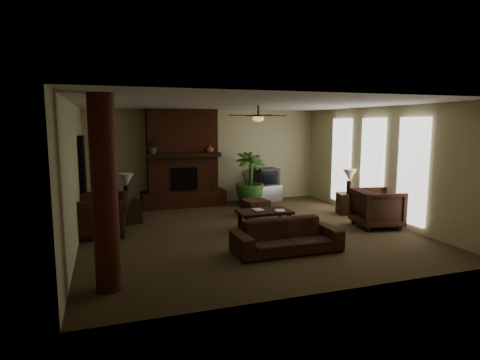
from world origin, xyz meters
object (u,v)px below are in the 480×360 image
object	(u,v)px
floor_vase	(213,190)
side_table_right	(347,204)
log_column	(105,195)
lamp_left	(126,182)
ottoman	(255,207)
sofa	(287,231)
lamp_right	(350,177)
floor_plant	(250,191)
coffee_table	(264,213)
armchair_right	(377,206)
armchair_left	(103,208)
tv_stand	(267,193)
side_table_left	(129,212)

from	to	relation	value
floor_vase	side_table_right	size ratio (longest dim) A/B	1.40
log_column	lamp_left	world-z (taller)	log_column
ottoman	floor_vase	xyz separation A→B (m)	(-0.70, 1.73, 0.23)
sofa	lamp_right	distance (m)	3.79
ottoman	floor_plant	bearing A→B (deg)	76.99
lamp_left	coffee_table	bearing A→B (deg)	-29.13
log_column	armchair_right	distance (m)	6.25
armchair_left	ottoman	world-z (taller)	armchair_left
armchair_left	ottoman	bearing A→B (deg)	100.06
armchair_right	floor_vase	size ratio (longest dim) A/B	1.28
coffee_table	tv_stand	xyz separation A→B (m)	(1.37, 3.12, -0.12)
log_column	floor_vase	bearing A→B (deg)	61.49
floor_plant	sofa	bearing A→B (deg)	-100.76
armchair_right	ottoman	distance (m)	3.06
log_column	side_table_right	world-z (taller)	log_column
sofa	ottoman	size ratio (longest dim) A/B	3.39
armchair_left	side_table_left	xyz separation A→B (m)	(0.57, 0.80, -0.29)
sofa	tv_stand	distance (m)	5.03
ottoman	floor_vase	bearing A→B (deg)	112.12
tv_stand	floor_vase	size ratio (longest dim) A/B	1.10
floor_vase	lamp_right	size ratio (longest dim) A/B	1.18
sofa	lamp_left	xyz separation A→B (m)	(-2.71, 3.28, 0.60)
sofa	armchair_right	world-z (taller)	armchair_right
coffee_table	lamp_right	distance (m)	2.86
armchair_left	lamp_left	world-z (taller)	lamp_left
log_column	floor_vase	xyz separation A→B (m)	(3.01, 5.55, -0.97)
armchair_left	ottoman	xyz separation A→B (m)	(3.78, 0.60, -0.36)
coffee_table	side_table_right	size ratio (longest dim) A/B	2.18
log_column	armchair_left	size ratio (longest dim) A/B	2.17
floor_plant	lamp_left	world-z (taller)	lamp_left
side_table_left	side_table_right	distance (m)	5.65
armchair_left	side_table_right	world-z (taller)	armchair_left
log_column	lamp_right	size ratio (longest dim) A/B	4.31
ottoman	side_table_left	bearing A→B (deg)	176.49
sofa	log_column	bearing A→B (deg)	-167.05
sofa	armchair_left	distance (m)	4.07
armchair_left	lamp_right	size ratio (longest dim) A/B	1.98
tv_stand	lamp_left	bearing A→B (deg)	-176.20
armchair_left	floor_plant	xyz separation A→B (m)	(4.05, 1.80, -0.12)
floor_vase	side_table_right	distance (m)	3.90
armchair_left	coffee_table	bearing A→B (deg)	78.02
armchair_right	floor_vase	world-z (taller)	armchair_right
floor_vase	lamp_left	xyz separation A→B (m)	(-2.53, -1.51, 0.57)
coffee_table	tv_stand	world-z (taller)	tv_stand
sofa	armchair_left	world-z (taller)	armchair_left
armchair_left	side_table_right	xyz separation A→B (m)	(6.16, -0.04, -0.29)
armchair_left	lamp_right	xyz separation A→B (m)	(6.16, -0.10, 0.44)
armchair_right	tv_stand	bearing A→B (deg)	27.25
armchair_right	floor_plant	world-z (taller)	armchair_right
ottoman	lamp_right	xyz separation A→B (m)	(2.38, -0.71, 0.80)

